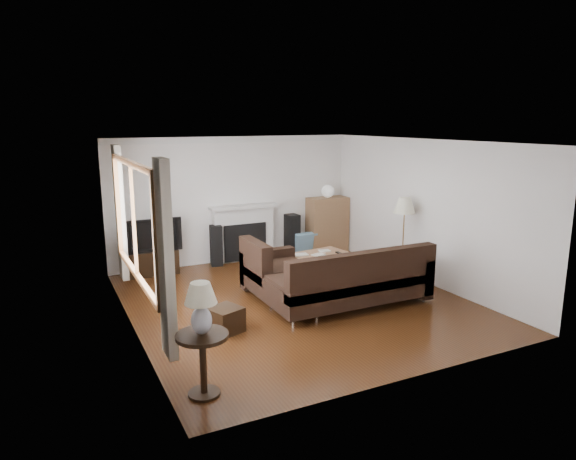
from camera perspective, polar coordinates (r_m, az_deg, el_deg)
name	(u,v)px	position (r m, az deg, el deg)	size (l,w,h in m)	color
room	(297,224)	(7.86, 0.97, 0.66)	(5.10, 5.60, 2.54)	#482510
window	(134,221)	(6.85, -16.78, 0.99)	(0.12, 2.74, 1.54)	#996438
curtain_near	(166,260)	(5.44, -13.44, -3.28)	(0.10, 0.35, 2.10)	beige
curtain_far	(120,213)	(8.37, -18.14, 1.80)	(0.10, 0.35, 2.10)	beige
fireplace	(244,233)	(10.42, -4.95, -0.32)	(1.40, 0.26, 1.15)	white
tv_stand	(153,262)	(9.87, -14.80, -3.48)	(0.90, 0.41, 0.45)	black
television	(151,234)	(9.74, -14.97, -0.47)	(1.06, 0.14, 0.61)	black
speaker_left	(216,245)	(10.17, -7.98, -1.71)	(0.22, 0.27, 0.80)	black
speaker_right	(292,235)	(10.78, 0.46, -0.57)	(0.25, 0.29, 0.88)	black
bookshelf	(327,225)	(11.11, 4.39, 0.59)	(0.87, 0.41, 1.19)	olive
globe_lamp	(328,191)	(10.99, 4.45, 4.32)	(0.27, 0.27, 0.27)	white
sectional_sofa	(350,278)	(7.93, 6.88, -5.35)	(2.73, 2.00, 0.88)	black
coffee_table	(316,266)	(9.25, 3.11, -4.07)	(1.20, 0.65, 0.47)	#976948
footstool	(225,320)	(7.09, -7.00, -9.86)	(0.40, 0.40, 0.34)	black
floor_lamp	(403,239)	(9.31, 12.67, -1.00)	(0.38, 0.38, 1.49)	#A17038
side_table	(203,365)	(5.54, -9.41, -14.55)	(0.54, 0.54, 0.68)	black
table_lamp	(201,309)	(5.30, -9.64, -8.63)	(0.33, 0.33, 0.54)	silver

